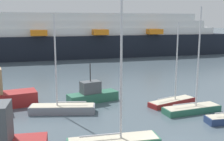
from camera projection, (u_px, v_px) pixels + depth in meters
name	position (u px, v px, depth m)	size (l,w,h in m)	color
sailboat_0	(172.00, 101.00, 29.02)	(5.72, 3.07, 8.64)	maroon
sailboat_2	(62.00, 108.00, 26.36)	(6.43, 2.91, 9.41)	gray
sailboat_3	(114.00, 139.00, 19.25)	(6.58, 1.90, 12.66)	#2D6B51
sailboat_6	(192.00, 108.00, 26.53)	(5.92, 2.20, 10.07)	#2D6B51
fishing_boat_1	(92.00, 94.00, 30.02)	(5.84, 3.09, 4.26)	#2D6B51
channel_buoy_0	(5.00, 113.00, 25.28)	(0.79, 0.79, 1.42)	green
cruise_ship	(38.00, 37.00, 66.32)	(98.19, 17.42, 15.56)	black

